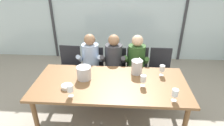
{
  "coord_description": "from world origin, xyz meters",
  "views": [
    {
      "loc": [
        0.17,
        -2.39,
        2.31
      ],
      "look_at": [
        0.0,
        0.35,
        0.89
      ],
      "focal_mm": 30.28,
      "sensor_mm": 36.0,
      "label": 1
    }
  ],
  "objects_px": {
    "dining_table": "(111,86)",
    "person_charcoal_jacket": "(113,62)",
    "wine_glass_by_left_taster": "(143,79)",
    "wine_glass_near_bucket": "(175,93)",
    "wine_glass_center_pour": "(162,69)",
    "chair_near_window_right": "(160,67)",
    "ice_bucket_primary": "(137,67)",
    "ice_bucket_secondary": "(84,73)",
    "wine_glass_by_right_taster": "(70,89)",
    "person_olive_shirt": "(136,63)",
    "chair_right_of_center": "(137,67)",
    "chair_left_of_center": "(92,66)",
    "tasting_bowl": "(67,87)",
    "chair_near_curtain": "(70,64)",
    "chair_center": "(115,67)",
    "person_pale_blue_shirt": "(90,61)"
  },
  "relations": [
    {
      "from": "person_olive_shirt",
      "to": "ice_bucket_primary",
      "type": "xyz_separation_m",
      "value": [
        -0.02,
        -0.49,
        0.17
      ]
    },
    {
      "from": "chair_center",
      "to": "ice_bucket_secondary",
      "type": "bearing_deg",
      "value": -120.66
    },
    {
      "from": "ice_bucket_secondary",
      "to": "chair_near_window_right",
      "type": "bearing_deg",
      "value": 32.83
    },
    {
      "from": "chair_near_curtain",
      "to": "chair_left_of_center",
      "type": "distance_m",
      "value": 0.48
    },
    {
      "from": "tasting_bowl",
      "to": "wine_glass_center_pour",
      "type": "height_order",
      "value": "wine_glass_center_pour"
    },
    {
      "from": "chair_near_curtain",
      "to": "wine_glass_near_bucket",
      "type": "bearing_deg",
      "value": -33.82
    },
    {
      "from": "wine_glass_by_left_taster",
      "to": "wine_glass_by_right_taster",
      "type": "xyz_separation_m",
      "value": [
        -0.99,
        -0.31,
        0.0
      ]
    },
    {
      "from": "chair_near_window_right",
      "to": "chair_right_of_center",
      "type": "bearing_deg",
      "value": -177.36
    },
    {
      "from": "chair_right_of_center",
      "to": "ice_bucket_primary",
      "type": "height_order",
      "value": "ice_bucket_primary"
    },
    {
      "from": "ice_bucket_primary",
      "to": "wine_glass_by_right_taster",
      "type": "height_order",
      "value": "ice_bucket_primary"
    },
    {
      "from": "chair_near_curtain",
      "to": "ice_bucket_secondary",
      "type": "bearing_deg",
      "value": -57.25
    },
    {
      "from": "wine_glass_by_left_taster",
      "to": "dining_table",
      "type": "bearing_deg",
      "value": 172.96
    },
    {
      "from": "dining_table",
      "to": "chair_near_window_right",
      "type": "relative_size",
      "value": 2.63
    },
    {
      "from": "chair_left_of_center",
      "to": "person_olive_shirt",
      "type": "relative_size",
      "value": 0.73
    },
    {
      "from": "person_olive_shirt",
      "to": "wine_glass_by_left_taster",
      "type": "relative_size",
      "value": 6.88
    },
    {
      "from": "person_olive_shirt",
      "to": "ice_bucket_secondary",
      "type": "xyz_separation_m",
      "value": [
        -0.84,
        -0.7,
        0.16
      ]
    },
    {
      "from": "dining_table",
      "to": "tasting_bowl",
      "type": "xyz_separation_m",
      "value": [
        -0.62,
        -0.19,
        0.09
      ]
    },
    {
      "from": "tasting_bowl",
      "to": "wine_glass_by_right_taster",
      "type": "xyz_separation_m",
      "value": [
        0.11,
        -0.18,
        0.09
      ]
    },
    {
      "from": "wine_glass_by_right_taster",
      "to": "wine_glass_by_left_taster",
      "type": "bearing_deg",
      "value": 17.38
    },
    {
      "from": "chair_near_curtain",
      "to": "ice_bucket_primary",
      "type": "relative_size",
      "value": 3.76
    },
    {
      "from": "chair_right_of_center",
      "to": "ice_bucket_primary",
      "type": "relative_size",
      "value": 3.76
    },
    {
      "from": "chair_right_of_center",
      "to": "wine_glass_by_right_taster",
      "type": "xyz_separation_m",
      "value": [
        -0.98,
        -1.31,
        0.34
      ]
    },
    {
      "from": "chair_right_of_center",
      "to": "person_pale_blue_shirt",
      "type": "relative_size",
      "value": 0.73
    },
    {
      "from": "chair_right_of_center",
      "to": "chair_near_window_right",
      "type": "distance_m",
      "value": 0.45
    },
    {
      "from": "dining_table",
      "to": "person_charcoal_jacket",
      "type": "xyz_separation_m",
      "value": [
        -0.0,
        0.79,
        0.01
      ]
    },
    {
      "from": "chair_near_window_right",
      "to": "person_charcoal_jacket",
      "type": "xyz_separation_m",
      "value": [
        -0.92,
        -0.16,
        0.17
      ]
    },
    {
      "from": "chair_center",
      "to": "chair_right_of_center",
      "type": "distance_m",
      "value": 0.44
    },
    {
      "from": "chair_right_of_center",
      "to": "dining_table",
      "type": "bearing_deg",
      "value": -118.62
    },
    {
      "from": "ice_bucket_primary",
      "to": "wine_glass_near_bucket",
      "type": "relative_size",
      "value": 1.34
    },
    {
      "from": "chair_center",
      "to": "tasting_bowl",
      "type": "distance_m",
      "value": 1.29
    },
    {
      "from": "person_pale_blue_shirt",
      "to": "wine_glass_near_bucket",
      "type": "xyz_separation_m",
      "value": [
        1.3,
        -1.17,
        0.17
      ]
    },
    {
      "from": "wine_glass_near_bucket",
      "to": "wine_glass_by_right_taster",
      "type": "bearing_deg",
      "value": 179.62
    },
    {
      "from": "dining_table",
      "to": "wine_glass_by_left_taster",
      "type": "height_order",
      "value": "wine_glass_by_left_taster"
    },
    {
      "from": "tasting_bowl",
      "to": "wine_glass_center_pour",
      "type": "bearing_deg",
      "value": 17.71
    },
    {
      "from": "chair_left_of_center",
      "to": "chair_near_window_right",
      "type": "relative_size",
      "value": 1.0
    },
    {
      "from": "chair_near_curtain",
      "to": "wine_glass_center_pour",
      "type": "xyz_separation_m",
      "value": [
        1.71,
        -0.69,
        0.34
      ]
    },
    {
      "from": "chair_near_curtain",
      "to": "chair_left_of_center",
      "type": "bearing_deg",
      "value": -3.45
    },
    {
      "from": "chair_right_of_center",
      "to": "tasting_bowl",
      "type": "height_order",
      "value": "chair_right_of_center"
    },
    {
      "from": "person_pale_blue_shirt",
      "to": "wine_glass_by_left_taster",
      "type": "xyz_separation_m",
      "value": [
        0.92,
        -0.85,
        0.17
      ]
    },
    {
      "from": "chair_near_window_right",
      "to": "wine_glass_by_left_taster",
      "type": "xyz_separation_m",
      "value": [
        -0.45,
        -1.01,
        0.34
      ]
    },
    {
      "from": "tasting_bowl",
      "to": "person_charcoal_jacket",
      "type": "bearing_deg",
      "value": 57.82
    },
    {
      "from": "chair_near_curtain",
      "to": "person_pale_blue_shirt",
      "type": "relative_size",
      "value": 0.73
    },
    {
      "from": "wine_glass_center_pour",
      "to": "chair_near_window_right",
      "type": "bearing_deg",
      "value": 80.02
    },
    {
      "from": "wine_glass_near_bucket",
      "to": "wine_glass_by_right_taster",
      "type": "height_order",
      "value": "same"
    },
    {
      "from": "chair_near_window_right",
      "to": "ice_bucket_secondary",
      "type": "bearing_deg",
      "value": -145.46
    },
    {
      "from": "person_charcoal_jacket",
      "to": "wine_glass_near_bucket",
      "type": "bearing_deg",
      "value": -51.6
    },
    {
      "from": "person_olive_shirt",
      "to": "wine_glass_near_bucket",
      "type": "height_order",
      "value": "person_olive_shirt"
    },
    {
      "from": "wine_glass_by_left_taster",
      "to": "wine_glass_center_pour",
      "type": "height_order",
      "value": "same"
    },
    {
      "from": "person_charcoal_jacket",
      "to": "ice_bucket_primary",
      "type": "xyz_separation_m",
      "value": [
        0.41,
        -0.49,
        0.17
      ]
    },
    {
      "from": "wine_glass_by_left_taster",
      "to": "wine_glass_near_bucket",
      "type": "xyz_separation_m",
      "value": [
        0.38,
        -0.32,
        0.0
      ]
    }
  ]
}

